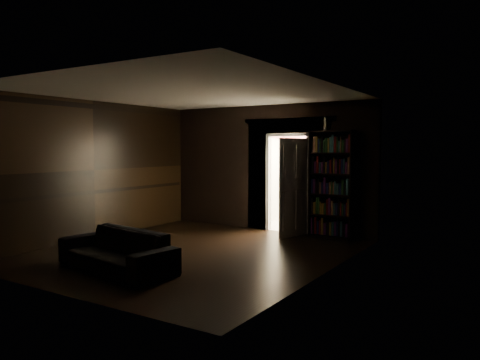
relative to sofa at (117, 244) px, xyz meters
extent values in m
plane|color=black|center=(0.27, 1.51, -0.40)|extent=(5.50, 5.50, 0.00)
cube|color=black|center=(-0.95, 4.31, 1.00)|extent=(2.55, 0.10, 2.80)
cube|color=black|center=(2.00, 4.31, 1.00)|extent=(1.55, 0.10, 2.80)
cube|color=black|center=(0.77, 4.31, 2.05)|extent=(0.90, 0.10, 0.70)
cube|color=black|center=(-2.23, 1.51, 1.00)|extent=(0.02, 5.50, 2.80)
cube|color=black|center=(2.77, 1.51, 1.00)|extent=(0.02, 5.50, 2.80)
cube|color=black|center=(0.27, -1.24, 1.00)|extent=(5.00, 0.02, 2.80)
cube|color=beige|center=(0.27, 1.51, 2.40)|extent=(5.00, 5.50, 0.02)
cube|color=white|center=(0.77, 4.25, 0.65)|extent=(1.04, 0.06, 2.17)
cube|color=beige|center=(0.77, 5.16, -0.45)|extent=(2.20, 1.80, 0.10)
cube|color=beige|center=(0.77, 6.01, 0.80)|extent=(2.20, 0.10, 2.40)
cube|color=beige|center=(-0.28, 5.16, 0.80)|extent=(0.10, 1.60, 2.40)
cube|color=beige|center=(1.82, 5.16, 0.80)|extent=(0.10, 1.60, 2.40)
cube|color=beige|center=(0.77, 5.16, 2.05)|extent=(2.20, 1.80, 0.10)
cube|color=#CB6D74|center=(0.77, 5.95, 1.82)|extent=(2.00, 0.04, 0.26)
imported|color=black|center=(0.00, 0.00, 0.00)|extent=(2.17, 1.20, 0.79)
cube|color=black|center=(1.86, 4.08, 0.70)|extent=(0.94, 0.49, 2.20)
cube|color=silver|center=(1.37, 5.62, 0.43)|extent=(0.91, 0.87, 1.65)
cube|color=white|center=(1.12, 3.83, 0.63)|extent=(0.28, 0.83, 2.05)
cube|color=white|center=(1.72, 4.04, 1.94)|extent=(0.12, 0.12, 0.28)
cube|color=black|center=(1.46, 5.56, 1.38)|extent=(0.61, 0.25, 0.25)
camera|label=1|loc=(5.31, -4.94, 1.46)|focal=35.00mm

